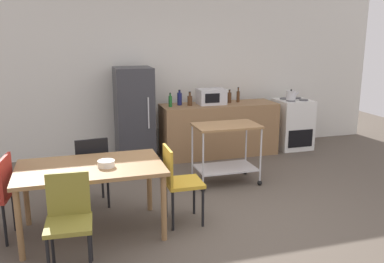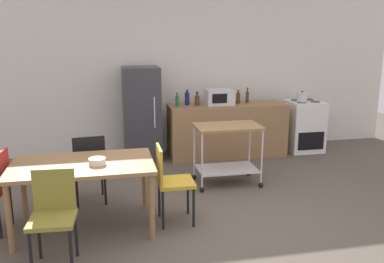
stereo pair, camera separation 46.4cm
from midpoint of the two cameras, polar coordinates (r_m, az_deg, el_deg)
The scene contains 18 objects.
ground_plane at distance 4.78m, azimuth 5.97°, elevation -12.77°, with size 12.00×12.00×0.00m, color brown.
back_wall at distance 7.42m, azimuth -1.33°, elevation 8.45°, with size 8.40×0.12×2.90m, color silver.
kitchen_counter at distance 7.23m, azimuth 6.62°, elevation 0.19°, with size 2.00×0.64×0.90m, color olive.
dining_table at distance 4.55m, azimuth -11.94°, elevation -5.23°, with size 1.50×0.90×0.75m.
chair_olive at distance 3.97m, azimuth -15.28°, elevation -10.62°, with size 0.43×0.43×0.89m.
chair_mustard at distance 4.64m, azimuth -0.17°, elevation -6.52°, with size 0.40×0.40×0.89m.
chair_black at distance 5.24m, azimuth -11.47°, elevation -4.41°, with size 0.44×0.44×0.89m.
stove_oven at distance 7.82m, azimuth 16.72°, elevation 0.73°, with size 0.60×0.61×0.92m.
refrigerator at distance 6.94m, azimuth -5.02°, elevation 2.42°, with size 0.60×0.63×1.55m.
kitchen_cart at distance 5.84m, azimuth 7.14°, elevation -1.82°, with size 0.91×0.57×0.85m.
bottle_vinegar at distance 6.86m, azimuth -0.09°, elevation 4.21°, with size 0.06×0.06×0.23m.
bottle_hot_sauce at distance 7.01m, azimuth 1.22°, elevation 4.53°, with size 0.08×0.08×0.26m.
bottle_sparkling_water at distance 6.96m, azimuth 2.62°, elevation 4.29°, with size 0.08×0.08×0.23m.
microwave at distance 7.09m, azimuth 5.63°, elevation 4.73°, with size 0.46×0.35×0.26m.
bottle_wine at distance 7.25m, azimuth 8.17°, elevation 4.58°, with size 0.07×0.07×0.23m.
bottle_olive_oil at distance 7.32m, azimuth 9.38°, elevation 4.70°, with size 0.06×0.06×0.26m.
fruit_bowl at distance 4.44m, azimuth -9.96°, elevation -4.07°, with size 0.18×0.18×0.07m, color white.
kettle at distance 7.58m, azimuth 16.56°, elevation 4.58°, with size 0.24×0.17×0.19m.
Camera 2 is at (-1.12, -4.12, 2.12)m, focal length 38.95 mm.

